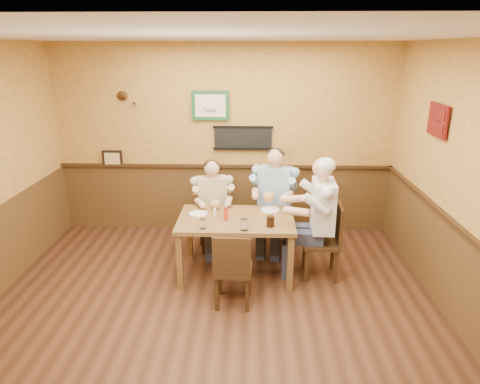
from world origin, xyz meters
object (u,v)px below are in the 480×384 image
at_px(chair_right_end, 321,240).
at_px(chair_near_side, 233,267).
at_px(water_glass_left, 203,224).
at_px(diner_white_elder, 322,225).
at_px(pepper_shaker, 225,213).
at_px(diner_tan_shirt, 212,210).
at_px(water_glass_mid, 244,225).
at_px(salt_shaker, 215,212).
at_px(chair_back_right, 274,217).
at_px(dining_table, 236,225).
at_px(chair_back_left, 213,222).
at_px(cola_tumbler, 270,221).
at_px(diner_blue_polo, 275,204).
at_px(hot_sauce_bottle, 226,213).

xyz_separation_m(chair_right_end, chair_near_side, (-1.04, -0.64, -0.04)).
bearing_deg(chair_near_side, water_glass_left, -41.07).
height_order(diner_white_elder, pepper_shaker, diner_white_elder).
xyz_separation_m(diner_tan_shirt, water_glass_mid, (0.46, -1.04, 0.23)).
bearing_deg(water_glass_left, diner_white_elder, 12.09).
bearing_deg(salt_shaker, chair_back_right, 41.95).
height_order(dining_table, salt_shaker, salt_shaker).
height_order(water_glass_left, salt_shaker, water_glass_left).
distance_m(chair_back_left, water_glass_left, 1.08).
bearing_deg(chair_back_right, chair_near_side, -96.45).
distance_m(chair_right_end, salt_shaker, 1.34).
bearing_deg(pepper_shaker, chair_back_right, 48.45).
distance_m(chair_back_left, chair_right_end, 1.56).
distance_m(water_glass_mid, cola_tumbler, 0.32).
xyz_separation_m(water_glass_left, water_glass_mid, (0.47, -0.04, 0.01)).
xyz_separation_m(chair_back_left, chair_right_end, (1.39, -0.70, 0.07)).
height_order(chair_back_left, pepper_shaker, pepper_shaker).
xyz_separation_m(diner_tan_shirt, diner_white_elder, (1.39, -0.70, 0.10)).
distance_m(chair_back_right, chair_near_side, 1.52).
bearing_deg(diner_blue_polo, hot_sauce_bottle, -113.53).
xyz_separation_m(chair_back_right, pepper_shaker, (-0.64, -0.72, 0.33)).
height_order(chair_back_right, chair_right_end, chair_right_end).
bearing_deg(salt_shaker, chair_near_side, -70.71).
relative_size(dining_table, hot_sauce_bottle, 7.61).
bearing_deg(dining_table, diner_tan_shirt, 117.58).
bearing_deg(cola_tumbler, diner_blue_polo, 84.48).
bearing_deg(chair_right_end, diner_tan_shirt, -114.18).
distance_m(hot_sauce_bottle, salt_shaker, 0.21).
bearing_deg(salt_shaker, chair_back_left, 98.49).
distance_m(dining_table, diner_blue_polo, 0.92).
height_order(chair_near_side, salt_shaker, chair_near_side).
height_order(diner_tan_shirt, salt_shaker, diner_tan_shirt).
height_order(diner_white_elder, cola_tumbler, diner_white_elder).
relative_size(hot_sauce_bottle, pepper_shaker, 2.33).
distance_m(diner_tan_shirt, pepper_shaker, 0.70).
height_order(chair_back_left, diner_tan_shirt, diner_tan_shirt).
relative_size(chair_back_right, water_glass_mid, 6.83).
bearing_deg(hot_sauce_bottle, salt_shaker, 135.11).
relative_size(chair_back_left, water_glass_mid, 6.13).
relative_size(diner_white_elder, hot_sauce_bottle, 7.38).
distance_m(chair_back_left, pepper_shaker, 0.77).
relative_size(water_glass_mid, salt_shaker, 1.47).
bearing_deg(salt_shaker, water_glass_left, -104.36).
xyz_separation_m(dining_table, chair_near_side, (-0.01, -0.66, -0.22)).
relative_size(chair_right_end, chair_near_side, 1.09).
height_order(diner_tan_shirt, water_glass_mid, diner_tan_shirt).
bearing_deg(diner_white_elder, chair_back_right, -143.35).
relative_size(dining_table, chair_right_end, 1.47).
distance_m(diner_blue_polo, water_glass_mid, 1.20).
xyz_separation_m(chair_right_end, water_glass_mid, (-0.93, -0.34, 0.34)).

